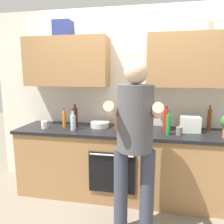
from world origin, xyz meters
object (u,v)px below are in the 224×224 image
Objects in this scene: bottle_hotsauce at (166,120)px; mixing_bowl at (100,125)px; knife_block at (119,121)px; cup_coffee at (44,125)px; bottle_juice at (65,119)px; cup_stoneware at (179,131)px; bottle_wine at (75,117)px; bottle_water at (73,122)px; bottle_syrup at (128,122)px; cup_ceramic at (146,126)px; person_standing at (135,136)px; bottle_soda at (168,124)px; bottle_vinegar at (209,119)px; bottle_soy at (146,127)px; grocery_bag_produce at (190,124)px.

bottle_hotsauce reaches higher than mixing_bowl.
cup_coffee is at bearing -171.64° from knife_block.
bottle_juice is 2.69× the size of cup_stoneware.
cup_coffee is 1.72m from cup_stoneware.
bottle_wine is 0.16m from bottle_water.
bottle_syrup is 0.16m from knife_block.
mixing_bowl is (-0.62, 0.03, -0.01)m from cup_ceramic.
cup_ceramic is at bearing -20.68° from bottle_syrup.
person_standing is 1.02m from bottle_water.
bottle_soda reaches higher than knife_block.
mixing_bowl is at bearing 124.00° from person_standing.
mixing_bowl is (0.47, 0.10, -0.08)m from bottle_juice.
mixing_bowl is at bearing 34.81° from bottle_water.
bottle_vinegar is 0.52m from cup_stoneware.
bottle_soy reaches higher than cup_coffee.
bottle_wine is 1.67× the size of bottle_syrup.
bottle_soy reaches higher than bottle_syrup.
grocery_bag_produce is at bearing 5.02° from cup_coffee.
bottle_soy is (0.09, 0.58, -0.04)m from person_standing.
bottle_soda is 0.91m from mixing_bowl.
person_standing is at bearing -129.56° from grocery_bag_produce.
bottle_wine is 1.49m from grocery_bag_produce.
cup_ceramic is (0.94, 0.03, -0.09)m from bottle_wine.
bottle_soda is (0.01, -0.18, -0.01)m from bottle_hotsauce.
cup_ceramic is 0.32× the size of knife_block.
bottle_syrup is 2.10× the size of cup_ceramic.
bottle_water is 0.38m from mixing_bowl.
bottle_soy is at bearing -142.84° from bottle_hotsauce.
bottle_wine is 3.28× the size of cup_stoneware.
bottle_soy is (0.24, -0.27, 0.01)m from bottle_syrup.
bottle_soda is at bearing 0.29° from bottle_water.
person_standing is 1.14m from bottle_wine.
person_standing is 0.69m from bottle_soda.
cup_coffee is 1.00m from knife_block.
mixing_bowl is at bearing 167.03° from bottle_soda.
bottle_soda is at bearing -12.97° from mixing_bowl.
bottle_syrup is at bearing 131.25° from bottle_soy.
grocery_bag_produce is (0.63, 0.76, -0.03)m from person_standing.
knife_block is at bearing -11.93° from mixing_bowl.
bottle_water is at bearing -179.59° from cup_stoneware.
mixing_bowl is at bearing 168.80° from cup_stoneware.
bottle_water is at bearing -145.19° from mixing_bowl.
knife_block reaches higher than bottle_water.
grocery_bag_produce is (1.49, 0.02, -0.04)m from bottle_wine.
bottle_hotsauce is 1.36× the size of grocery_bag_produce.
person_standing reaches higher than grocery_bag_produce.
cup_ceramic is 0.36× the size of mixing_bowl.
cup_ceramic is (0.23, -0.09, -0.03)m from bottle_syrup.
bottle_juice is 0.48m from mixing_bowl.
bottle_soda is at bearing 59.45° from person_standing.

